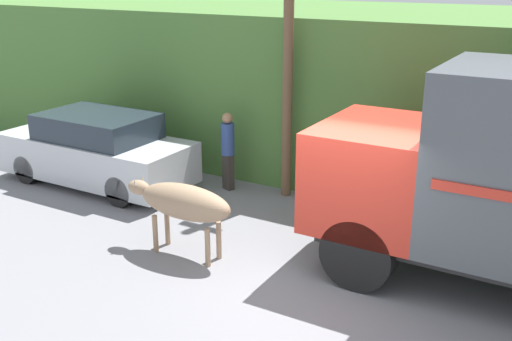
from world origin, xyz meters
name	(u,v)px	position (x,y,z in m)	size (l,w,h in m)	color
ground_plane	(323,289)	(0.00, 0.00, 0.00)	(60.00, 60.00, 0.00)	gray
hillside_embankment	(444,93)	(0.00, 6.91, 1.87)	(32.00, 6.64, 3.74)	#4C7A38
brown_cow	(183,203)	(-2.56, -0.11, 0.96)	(2.11, 0.60, 1.28)	#9E7F60
parked_suv	(96,150)	(-6.43, 1.79, 0.80)	(4.56, 1.83, 1.64)	silver
pedestrian_on_hill	(228,147)	(-3.65, 2.98, 0.99)	(0.38, 0.38, 1.75)	#38332D
utility_pole	(288,57)	(-2.37, 3.31, 3.00)	(0.90, 0.21, 5.76)	brown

